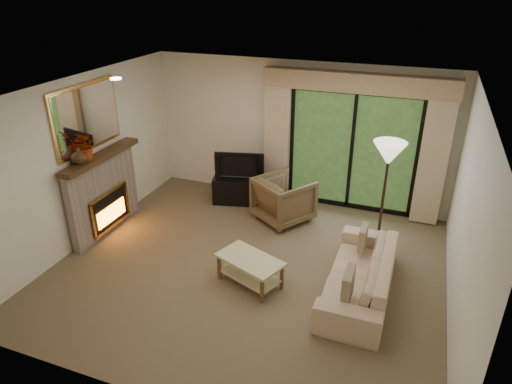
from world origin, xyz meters
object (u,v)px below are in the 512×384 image
at_px(media_console, 240,190).
at_px(armchair, 284,199).
at_px(coffee_table, 250,271).
at_px(sofa, 360,274).

height_order(media_console, armchair, armchair).
relative_size(media_console, coffee_table, 1.10).
bearing_deg(media_console, coffee_table, -78.83).
relative_size(armchair, coffee_table, 0.95).
distance_m(media_console, sofa, 3.22).
bearing_deg(armchair, sofa, 168.19).
bearing_deg(sofa, coffee_table, -76.97).
bearing_deg(coffee_table, armchair, 114.97).
distance_m(armchair, sofa, 2.24).
xyz_separation_m(media_console, armchair, (0.97, -0.38, 0.15)).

